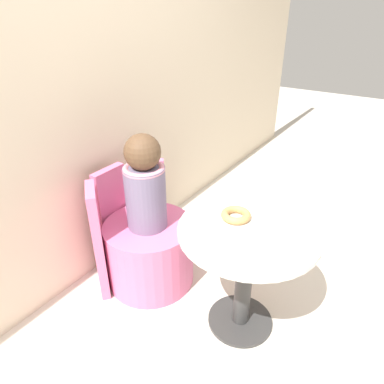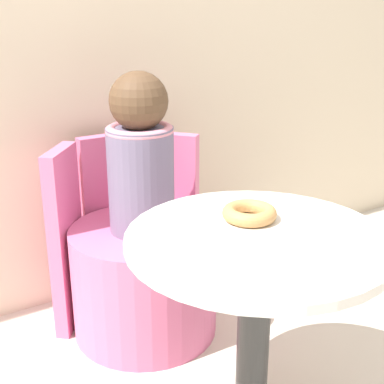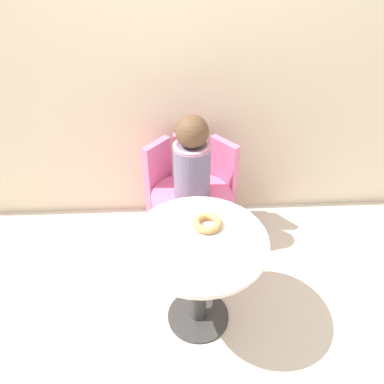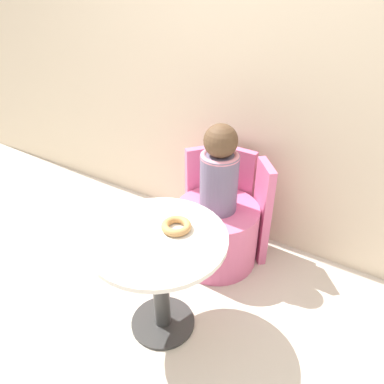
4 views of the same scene
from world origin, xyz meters
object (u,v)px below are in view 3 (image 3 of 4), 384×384
at_px(tub_chair, 192,219).
at_px(child_figure, 192,160).
at_px(round_table, 199,262).
at_px(donut, 207,223).

bearing_deg(tub_chair, child_figure, -85.53).
height_order(round_table, tub_chair, round_table).
relative_size(tub_chair, child_figure, 0.96).
bearing_deg(child_figure, round_table, -89.40).
xyz_separation_m(round_table, donut, (0.04, 0.09, 0.18)).
distance_m(tub_chair, child_figure, 0.47).
xyz_separation_m(tub_chair, child_figure, (0.00, -0.00, 0.47)).
bearing_deg(tub_chair, donut, -84.53).
distance_m(child_figure, donut, 0.54).
distance_m(round_table, tub_chair, 0.68).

